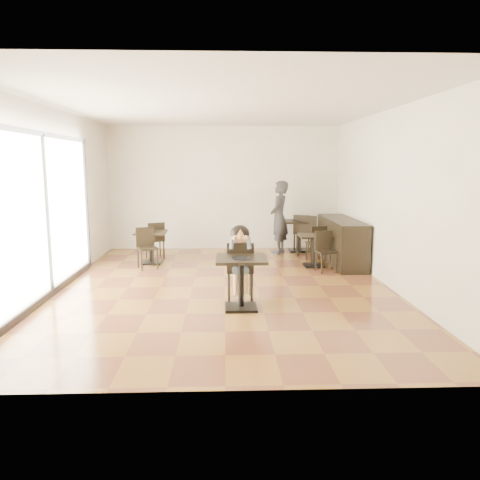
{
  "coord_description": "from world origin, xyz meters",
  "views": [
    {
      "loc": [
        -0.01,
        -8.33,
        2.21
      ],
      "look_at": [
        0.25,
        -0.83,
        1.0
      ],
      "focal_mm": 35.0,
      "sensor_mm": 36.0,
      "label": 1
    }
  ],
  "objects_px": {
    "cafe_table_mid": "(314,251)",
    "chair_back_b": "(306,236)",
    "chair_mid_a": "(316,243)",
    "chair_mid_b": "(326,252)",
    "chair_left_a": "(155,240)",
    "adult_patron": "(279,217)",
    "cafe_table_left": "(151,247)",
    "cafe_table_back": "(299,236)",
    "child_table": "(241,283)",
    "chair_back_a": "(303,233)",
    "child_chair": "(240,270)",
    "chair_left_b": "(147,248)",
    "child": "(240,263)"
  },
  "relations": [
    {
      "from": "cafe_table_mid",
      "to": "chair_back_b",
      "type": "bearing_deg",
      "value": 87.4
    },
    {
      "from": "chair_mid_a",
      "to": "chair_mid_b",
      "type": "relative_size",
      "value": 1.0
    },
    {
      "from": "chair_left_a",
      "to": "cafe_table_mid",
      "type": "bearing_deg",
      "value": 141.69
    },
    {
      "from": "adult_patron",
      "to": "cafe_table_mid",
      "type": "xyz_separation_m",
      "value": [
        0.59,
        -1.56,
        -0.56
      ]
    },
    {
      "from": "cafe_table_left",
      "to": "cafe_table_back",
      "type": "xyz_separation_m",
      "value": [
        3.57,
        1.38,
        0.03
      ]
    },
    {
      "from": "child_table",
      "to": "cafe_table_mid",
      "type": "xyz_separation_m",
      "value": [
        1.72,
        2.99,
        -0.06
      ]
    },
    {
      "from": "cafe_table_back",
      "to": "chair_back_a",
      "type": "bearing_deg",
      "value": 0.0
    },
    {
      "from": "child_chair",
      "to": "chair_back_a",
      "type": "bearing_deg",
      "value": -112.5
    },
    {
      "from": "chair_left_a",
      "to": "chair_left_b",
      "type": "relative_size",
      "value": 1.0
    },
    {
      "from": "chair_mid_b",
      "to": "chair_back_a",
      "type": "distance_m",
      "value": 2.39
    },
    {
      "from": "cafe_table_left",
      "to": "chair_left_b",
      "type": "bearing_deg",
      "value": -90.0
    },
    {
      "from": "cafe_table_mid",
      "to": "chair_back_a",
      "type": "bearing_deg",
      "value": 88.15
    },
    {
      "from": "cafe_table_mid",
      "to": "chair_left_a",
      "type": "relative_size",
      "value": 0.8
    },
    {
      "from": "child_table",
      "to": "chair_back_b",
      "type": "xyz_separation_m",
      "value": [
        1.78,
        4.31,
        0.07
      ]
    },
    {
      "from": "cafe_table_left",
      "to": "chair_mid_a",
      "type": "xyz_separation_m",
      "value": [
        3.75,
        0.09,
        0.05
      ]
    },
    {
      "from": "child_chair",
      "to": "cafe_table_back",
      "type": "height_order",
      "value": "child_chair"
    },
    {
      "from": "cafe_table_mid",
      "to": "chair_left_b",
      "type": "xyz_separation_m",
      "value": [
        -3.61,
        -0.09,
        0.09
      ]
    },
    {
      "from": "cafe_table_left",
      "to": "adult_patron",
      "type": "bearing_deg",
      "value": 20.02
    },
    {
      "from": "chair_mid_a",
      "to": "chair_mid_b",
      "type": "height_order",
      "value": "same"
    },
    {
      "from": "child",
      "to": "cafe_table_back",
      "type": "height_order",
      "value": "child"
    },
    {
      "from": "cafe_table_mid",
      "to": "cafe_table_left",
      "type": "xyz_separation_m",
      "value": [
        -3.61,
        0.46,
        0.02
      ]
    },
    {
      "from": "chair_mid_b",
      "to": "adult_patron",
      "type": "bearing_deg",
      "value": 97.82
    },
    {
      "from": "child_table",
      "to": "chair_left_a",
      "type": "height_order",
      "value": "chair_left_a"
    },
    {
      "from": "cafe_table_mid",
      "to": "chair_mid_a",
      "type": "relative_size",
      "value": 0.83
    },
    {
      "from": "adult_patron",
      "to": "chair_back_b",
      "type": "relative_size",
      "value": 1.9
    },
    {
      "from": "chair_back_b",
      "to": "chair_mid_b",
      "type": "bearing_deg",
      "value": -68.0
    },
    {
      "from": "adult_patron",
      "to": "chair_back_b",
      "type": "height_order",
      "value": "adult_patron"
    },
    {
      "from": "chair_left_b",
      "to": "child_chair",
      "type": "bearing_deg",
      "value": -73.8
    },
    {
      "from": "chair_back_a",
      "to": "chair_back_b",
      "type": "relative_size",
      "value": 1.0
    },
    {
      "from": "adult_patron",
      "to": "chair_mid_a",
      "type": "distance_m",
      "value": 1.34
    },
    {
      "from": "child",
      "to": "chair_back_a",
      "type": "bearing_deg",
      "value": 67.5
    },
    {
      "from": "chair_mid_a",
      "to": "cafe_table_back",
      "type": "bearing_deg",
      "value": -93.06
    },
    {
      "from": "chair_mid_a",
      "to": "chair_left_b",
      "type": "xyz_separation_m",
      "value": [
        -3.75,
        -0.64,
        0.02
      ]
    },
    {
      "from": "chair_left_a",
      "to": "chair_back_b",
      "type": "bearing_deg",
      "value": 162.01
    },
    {
      "from": "child_table",
      "to": "chair_mid_a",
      "type": "xyz_separation_m",
      "value": [
        1.86,
        3.54,
        0.01
      ]
    },
    {
      "from": "adult_patron",
      "to": "chair_mid_b",
      "type": "bearing_deg",
      "value": 38.59
    },
    {
      "from": "child_chair",
      "to": "chair_back_b",
      "type": "xyz_separation_m",
      "value": [
        1.78,
        3.76,
        -0.01
      ]
    },
    {
      "from": "child_chair",
      "to": "adult_patron",
      "type": "distance_m",
      "value": 4.18
    },
    {
      "from": "chair_mid_b",
      "to": "chair_back_a",
      "type": "relative_size",
      "value": 0.88
    },
    {
      "from": "child_table",
      "to": "cafe_table_back",
      "type": "bearing_deg",
      "value": 70.94
    },
    {
      "from": "child",
      "to": "chair_back_a",
      "type": "xyz_separation_m",
      "value": [
        1.78,
        4.28,
        -0.14
      ]
    },
    {
      "from": "child_table",
      "to": "chair_left_b",
      "type": "relative_size",
      "value": 0.92
    },
    {
      "from": "child",
      "to": "chair_mid_b",
      "type": "height_order",
      "value": "child"
    },
    {
      "from": "chair_mid_b",
      "to": "chair_left_a",
      "type": "distance_m",
      "value": 4.07
    },
    {
      "from": "cafe_table_left",
      "to": "child_table",
      "type": "bearing_deg",
      "value": -61.21
    },
    {
      "from": "child_chair",
      "to": "cafe_table_left",
      "type": "distance_m",
      "value": 3.47
    },
    {
      "from": "child",
      "to": "chair_mid_b",
      "type": "relative_size",
      "value": 1.46
    },
    {
      "from": "cafe_table_back",
      "to": "chair_left_a",
      "type": "bearing_deg",
      "value": -166.89
    },
    {
      "from": "adult_patron",
      "to": "chair_back_b",
      "type": "distance_m",
      "value": 0.82
    },
    {
      "from": "adult_patron",
      "to": "child",
      "type": "bearing_deg",
      "value": 3.8
    }
  ]
}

